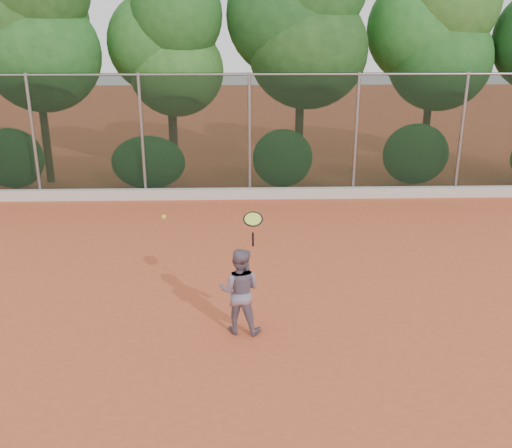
{
  "coord_description": "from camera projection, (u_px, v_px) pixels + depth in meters",
  "views": [
    {
      "loc": [
        -0.29,
        -8.88,
        4.7
      ],
      "look_at": [
        0.0,
        1.0,
        1.25
      ],
      "focal_mm": 40.0,
      "sensor_mm": 36.0,
      "label": 1
    }
  ],
  "objects": [
    {
      "name": "chainlink_fence",
      "position": [
        250.0,
        133.0,
        15.93
      ],
      "size": [
        24.09,
        0.09,
        3.5
      ],
      "color": "black",
      "rests_on": "ground"
    },
    {
      "name": "tennis_player",
      "position": [
        240.0,
        291.0,
        9.05
      ],
      "size": [
        0.78,
        0.66,
        1.43
      ],
      "primitive_type": "imported",
      "rotation": [
        0.0,
        0.0,
        2.95
      ],
      "color": "slate",
      "rests_on": "ground"
    },
    {
      "name": "ground",
      "position": [
        258.0,
        310.0,
        9.94
      ],
      "size": [
        80.0,
        80.0,
        0.0
      ],
      "primitive_type": "plane",
      "color": "#CC5630",
      "rests_on": "ground"
    },
    {
      "name": "concrete_curb",
      "position": [
        250.0,
        193.0,
        16.33
      ],
      "size": [
        24.0,
        0.2,
        0.3
      ],
      "primitive_type": "cube",
      "color": "beige",
      "rests_on": "ground"
    },
    {
      "name": "tennis_racket",
      "position": [
        253.0,
        221.0,
        8.59
      ],
      "size": [
        0.31,
        0.3,
        0.58
      ],
      "color": "black",
      "rests_on": "ground"
    },
    {
      "name": "tennis_ball_in_flight",
      "position": [
        164.0,
        217.0,
        8.71
      ],
      "size": [
        0.07,
        0.07,
        0.07
      ],
      "color": "#C3ED36",
      "rests_on": "ground"
    },
    {
      "name": "foliage_backdrop",
      "position": [
        230.0,
        36.0,
        16.95
      ],
      "size": [
        23.7,
        3.63,
        7.55
      ],
      "color": "#402C18",
      "rests_on": "ground"
    }
  ]
}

